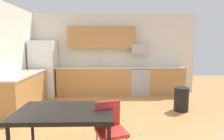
# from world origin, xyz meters

# --- Properties ---
(ground_plane) EXTENTS (12.00, 12.00, 0.00)m
(ground_plane) POSITION_xyz_m (0.00, 0.00, 0.00)
(ground_plane) COLOR #B77F47
(wall_back) EXTENTS (5.80, 0.10, 2.70)m
(wall_back) POSITION_xyz_m (0.00, 2.65, 1.35)
(wall_back) COLOR silver
(wall_back) RESTS_ON ground
(cabinet_run_back) EXTENTS (2.40, 0.60, 0.90)m
(cabinet_run_back) POSITION_xyz_m (-0.55, 2.30, 0.45)
(cabinet_run_back) COLOR #AD7A42
(cabinet_run_back) RESTS_ON ground
(cabinet_run_back_right) EXTENTS (1.15, 0.60, 0.90)m
(cabinet_run_back_right) POSITION_xyz_m (1.82, 2.30, 0.45)
(cabinet_run_back_right) COLOR #AD7A42
(cabinet_run_back_right) RESTS_ON ground
(cabinet_run_left) EXTENTS (0.60, 2.00, 0.90)m
(cabinet_run_left) POSITION_xyz_m (-2.30, 0.80, 0.45)
(cabinet_run_left) COLOR #AD7A42
(cabinet_run_left) RESTS_ON ground
(countertop_back) EXTENTS (4.80, 0.64, 0.04)m
(countertop_back) POSITION_xyz_m (0.00, 2.30, 0.92)
(countertop_back) COLOR beige
(countertop_back) RESTS_ON cabinet_run_back
(countertop_left) EXTENTS (0.64, 2.00, 0.04)m
(countertop_left) POSITION_xyz_m (-2.30, 0.80, 0.92)
(countertop_left) COLOR beige
(countertop_left) RESTS_ON cabinet_run_left
(upper_cabinets_back) EXTENTS (2.20, 0.34, 0.70)m
(upper_cabinets_back) POSITION_xyz_m (-0.30, 2.43, 1.90)
(upper_cabinets_back) COLOR #AD7A42
(refrigerator) EXTENTS (0.76, 0.70, 1.79)m
(refrigerator) POSITION_xyz_m (-2.18, 2.22, 0.90)
(refrigerator) COLOR white
(refrigerator) RESTS_ON ground
(oven_range) EXTENTS (0.60, 0.60, 0.91)m
(oven_range) POSITION_xyz_m (0.95, 2.30, 0.46)
(oven_range) COLOR #999BA0
(oven_range) RESTS_ON ground
(microwave) EXTENTS (0.54, 0.36, 0.32)m
(microwave) POSITION_xyz_m (0.95, 2.40, 1.52)
(microwave) COLOR #9EA0A5
(sink_basin) EXTENTS (0.48, 0.40, 0.14)m
(sink_basin) POSITION_xyz_m (-0.35, 2.30, 0.88)
(sink_basin) COLOR #A5A8AD
(sink_basin) RESTS_ON countertop_back
(sink_faucet) EXTENTS (0.02, 0.02, 0.24)m
(sink_faucet) POSITION_xyz_m (-0.35, 2.48, 1.04)
(sink_faucet) COLOR #B2B5BA
(sink_faucet) RESTS_ON countertop_back
(dining_table) EXTENTS (1.40, 0.90, 0.73)m
(dining_table) POSITION_xyz_m (-0.75, -1.36, 0.67)
(dining_table) COLOR black
(dining_table) RESTS_ON ground
(chair_near_table) EXTENTS (0.50, 0.50, 0.85)m
(chair_near_table) POSITION_xyz_m (-0.10, -1.43, 0.50)
(chair_near_table) COLOR red
(chair_near_table) RESTS_ON ground
(trash_bin) EXTENTS (0.36, 0.36, 0.60)m
(trash_bin) POSITION_xyz_m (1.75, 0.62, 0.30)
(trash_bin) COLOR black
(trash_bin) RESTS_ON ground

